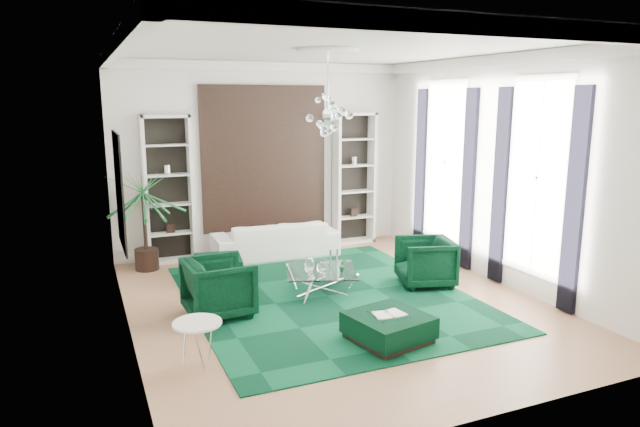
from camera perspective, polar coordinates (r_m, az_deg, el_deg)
name	(u,v)px	position (r m, az deg, el deg)	size (l,w,h in m)	color
floor	(335,304)	(8.88, 1.52, -9.00)	(6.00, 7.00, 0.02)	tan
ceiling	(336,46)	(8.35, 1.66, 16.37)	(6.00, 7.00, 0.02)	white
wall_back	(264,158)	(11.66, -5.65, 5.54)	(6.00, 0.02, 3.80)	silver
wall_front	(495,231)	(5.47, 17.10, -1.70)	(6.00, 0.02, 3.80)	silver
wall_left	(120,194)	(7.67, -19.34, 1.85)	(0.02, 7.00, 3.80)	silver
wall_right	(499,171)	(10.03, 17.46, 4.10)	(0.02, 7.00, 3.80)	silver
crown_molding	(336,54)	(8.34, 1.65, 15.62)	(6.00, 7.00, 0.18)	white
ceiling_medallion	(328,51)	(8.62, 0.79, 15.96)	(0.90, 0.90, 0.05)	white
tapestry	(264,158)	(11.62, -5.57, 5.51)	(2.50, 0.06, 2.80)	black
shelving_left	(168,190)	(11.11, -14.93, 2.30)	(0.90, 0.38, 2.80)	white
shelving_right	(354,179)	(12.26, 3.42, 3.51)	(0.90, 0.38, 2.80)	white
painting	(120,191)	(8.27, -19.33, 2.16)	(0.04, 1.30, 1.60)	black
window_near	(538,178)	(9.36, 20.93, 3.37)	(0.03, 1.10, 2.90)	white
curtain_near_a	(575,202)	(8.83, 24.13, 1.03)	(0.07, 0.30, 3.25)	black
curtain_near_b	(500,187)	(9.94, 17.58, 2.57)	(0.07, 0.30, 3.25)	black
window_far	(445,162)	(11.19, 12.41, 5.08)	(0.03, 1.10, 2.90)	white
curtain_far_a	(469,180)	(10.58, 14.64, 3.25)	(0.07, 0.30, 3.25)	black
curtain_far_b	(421,170)	(11.84, 10.04, 4.29)	(0.07, 0.30, 3.25)	black
rug	(327,296)	(9.13, 0.73, -8.28)	(4.20, 5.00, 0.02)	black
sofa	(275,239)	(11.31, -4.49, -2.58)	(2.43, 0.95, 0.71)	white
armchair_left	(219,287)	(8.39, -10.08, -7.29)	(0.90, 0.93, 0.85)	black
armchair_right	(425,262)	(9.73, 10.48, -4.79)	(0.86, 0.88, 0.80)	black
coffee_table	(321,281)	(9.29, 0.10, -6.76)	(1.10, 1.10, 0.38)	white
ottoman_side	(218,267)	(10.22, -10.15, -5.30)	(0.80, 0.80, 0.36)	black
ottoman_front	(388,328)	(7.55, 6.86, -11.32)	(0.91, 0.91, 0.36)	black
book	(389,314)	(7.48, 6.90, -9.93)	(0.41, 0.27, 0.03)	white
side_table	(198,345)	(6.96, -12.09, -12.74)	(0.57, 0.57, 0.55)	white
palm	(144,207)	(10.73, -17.22, 0.61)	(1.46, 1.46, 2.34)	#1E6934
chandelier	(328,115)	(8.60, 0.77, 9.83)	(0.71, 0.71, 0.64)	white
table_plant	(343,265)	(9.11, 2.28, -5.19)	(0.12, 0.10, 0.21)	#1E6934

